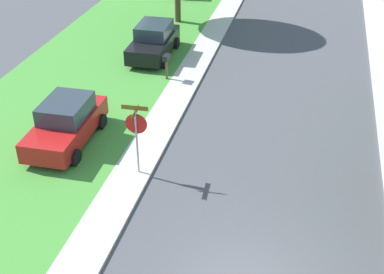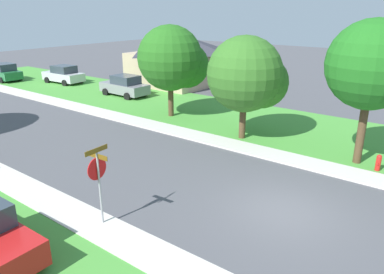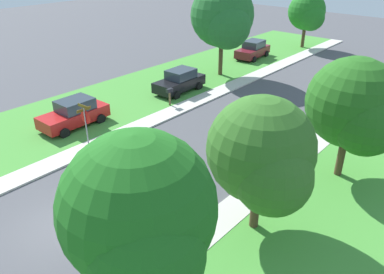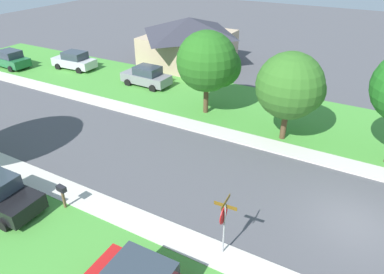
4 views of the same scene
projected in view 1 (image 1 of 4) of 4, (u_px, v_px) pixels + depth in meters
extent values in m
cube|color=beige|center=(184.00, 82.00, 24.98)|extent=(1.40, 56.00, 0.10)
cube|color=#479338|center=(93.00, 73.00, 25.93)|extent=(8.00, 56.00, 0.08)
cylinder|color=#9E9EA3|center=(137.00, 143.00, 18.05)|extent=(0.07, 0.07, 2.60)
cylinder|color=red|center=(136.00, 124.00, 17.70)|extent=(0.76, 0.07, 0.76)
cylinder|color=white|center=(136.00, 124.00, 17.71)|extent=(0.67, 0.04, 0.67)
cylinder|color=red|center=(136.00, 123.00, 17.72)|extent=(0.55, 0.03, 0.55)
cube|color=brown|center=(135.00, 108.00, 17.32)|extent=(0.92, 0.07, 0.16)
cube|color=brown|center=(135.00, 113.00, 17.42)|extent=(0.07, 0.92, 0.16)
cube|color=black|center=(153.00, 44.00, 27.36)|extent=(1.90, 4.34, 0.76)
cube|color=#2D3842|center=(154.00, 30.00, 27.15)|extent=(1.65, 2.14, 0.68)
cylinder|color=black|center=(164.00, 63.00, 26.29)|extent=(0.25, 0.65, 0.64)
cylinder|color=black|center=(130.00, 60.00, 26.62)|extent=(0.25, 0.65, 0.64)
cylinder|color=black|center=(176.00, 43.00, 28.50)|extent=(0.25, 0.65, 0.64)
cylinder|color=black|center=(145.00, 41.00, 28.83)|extent=(0.25, 0.65, 0.64)
cube|color=red|center=(66.00, 128.00, 20.12)|extent=(1.88, 4.33, 0.76)
cube|color=#2D3842|center=(66.00, 109.00, 19.91)|extent=(1.64, 2.13, 0.68)
cylinder|color=black|center=(75.00, 158.00, 19.05)|extent=(0.25, 0.64, 0.64)
cylinder|color=black|center=(30.00, 152.00, 19.39)|extent=(0.25, 0.64, 0.64)
cylinder|color=black|center=(102.00, 122.00, 21.26)|extent=(0.25, 0.64, 0.64)
cylinder|color=black|center=(60.00, 117.00, 21.60)|extent=(0.25, 0.64, 0.64)
cube|color=brown|center=(167.00, 70.00, 25.02)|extent=(0.10, 0.10, 1.05)
cube|color=black|center=(166.00, 58.00, 24.67)|extent=(0.28, 0.50, 0.26)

